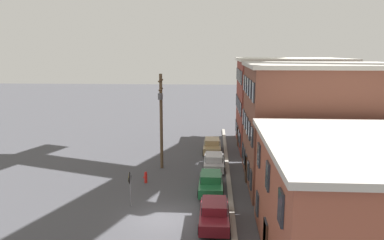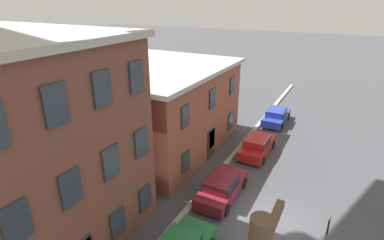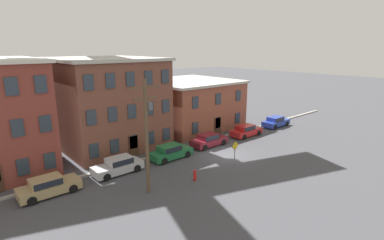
{
  "view_description": "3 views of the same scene",
  "coord_description": "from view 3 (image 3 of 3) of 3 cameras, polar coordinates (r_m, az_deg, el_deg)",
  "views": [
    {
      "loc": [
        22.68,
        3.29,
        10.72
      ],
      "look_at": [
        1.92,
        2.0,
        6.89
      ],
      "focal_mm": 35.0,
      "sensor_mm": 36.0,
      "label": 1
    },
    {
      "loc": [
        -13.43,
        -2.17,
        11.08
      ],
      "look_at": [
        -0.09,
        4.98,
        4.91
      ],
      "focal_mm": 28.0,
      "sensor_mm": 36.0,
      "label": 2
    },
    {
      "loc": [
        -22.03,
        -19.76,
        10.97
      ],
      "look_at": [
        -1.91,
        3.34,
        3.44
      ],
      "focal_mm": 28.0,
      "sensor_mm": 36.0,
      "label": 3
    }
  ],
  "objects": [
    {
      "name": "fire_hydrant",
      "position": [
        25.53,
        0.53,
        -10.43
      ],
      "size": [
        0.24,
        0.34,
        0.96
      ],
      "color": "red",
      "rests_on": "ground_plane"
    },
    {
      "name": "kerb_strip",
      "position": [
        34.53,
        1.13,
        -4.57
      ],
      "size": [
        56.0,
        0.36,
        0.16
      ],
      "primitive_type": "cube",
      "color": "#9E998E",
      "rests_on": "ground_plane"
    },
    {
      "name": "utility_pole",
      "position": [
        22.29,
        -8.57,
        -2.08
      ],
      "size": [
        2.4,
        0.44,
        8.75
      ],
      "color": "brown",
      "rests_on": "ground_plane"
    },
    {
      "name": "car_maroon",
      "position": [
        33.88,
        3.19,
        -3.76
      ],
      "size": [
        4.4,
        1.92,
        1.43
      ],
      "color": "maroon",
      "rests_on": "ground_plane"
    },
    {
      "name": "car_red",
      "position": [
        38.19,
        10.23,
        -1.93
      ],
      "size": [
        4.4,
        1.92,
        1.43
      ],
      "color": "#B21E1E",
      "rests_on": "ground_plane"
    },
    {
      "name": "apartment_far",
      "position": [
        42.0,
        -0.67,
        3.21
      ],
      "size": [
        12.01,
        11.9,
        6.46
      ],
      "color": "brown",
      "rests_on": "ground_plane"
    },
    {
      "name": "car_silver",
      "position": [
        27.62,
        -13.86,
        -8.32
      ],
      "size": [
        4.4,
        1.92,
        1.43
      ],
      "color": "#B7B7BC",
      "rests_on": "ground_plane"
    },
    {
      "name": "car_green",
      "position": [
        30.21,
        -4.14,
        -5.99
      ],
      "size": [
        4.4,
        1.92,
        1.43
      ],
      "color": "#1E6638",
      "rests_on": "ground_plane"
    },
    {
      "name": "car_blue",
      "position": [
        43.67,
        15.66,
        -0.24
      ],
      "size": [
        4.4,
        1.92,
        1.43
      ],
      "color": "#233899",
      "rests_on": "ground_plane"
    },
    {
      "name": "ground_plane",
      "position": [
        31.56,
        6.65,
        -6.62
      ],
      "size": [
        200.0,
        200.0,
        0.0
      ],
      "primitive_type": "plane",
      "color": "#424247"
    },
    {
      "name": "caution_sign",
      "position": [
        28.17,
        8.17,
        -5.59
      ],
      "size": [
        0.94,
        0.08,
        2.52
      ],
      "color": "slate",
      "rests_on": "ground_plane"
    },
    {
      "name": "apartment_midblock",
      "position": [
        35.35,
        -16.23,
        3.4
      ],
      "size": [
        10.84,
        12.34,
        9.8
      ],
      "color": "brown",
      "rests_on": "ground_plane"
    },
    {
      "name": "car_tan",
      "position": [
        25.56,
        -25.72,
        -11.21
      ],
      "size": [
        4.4,
        1.92,
        1.43
      ],
      "color": "tan",
      "rests_on": "ground_plane"
    }
  ]
}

